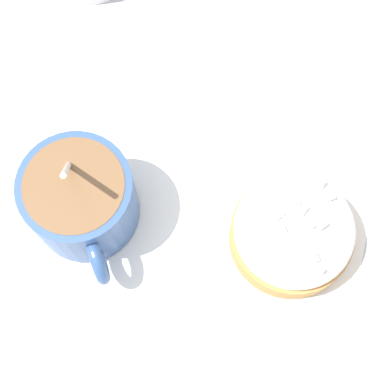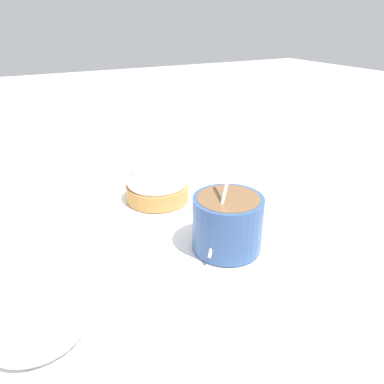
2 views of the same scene
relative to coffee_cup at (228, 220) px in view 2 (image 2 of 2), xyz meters
The scene contains 5 objects.
ground_plane 0.09m from the coffee_cup, 169.59° to the right, with size 3.00×3.00×0.00m, color #B2B2B7.
paper_napkin 0.09m from the coffee_cup, 169.59° to the right, with size 0.27×0.26×0.00m.
coffee_cup is the anchor object (origin of this frame).
frosted_pastry 0.16m from the coffee_cup, behind, with size 0.09×0.09×0.06m.
sugar_bowl 0.23m from the coffee_cup, 71.53° to the right, with size 0.08×0.08×0.06m.
Camera 2 is at (0.39, -0.20, 0.25)m, focal length 35.00 mm.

